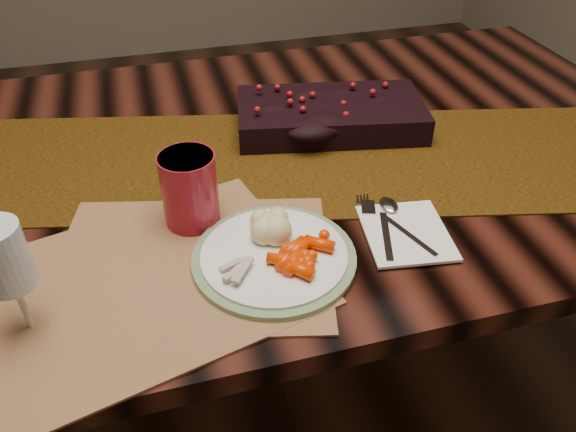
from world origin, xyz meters
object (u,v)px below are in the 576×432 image
object	(u,v)px
dining_table	(259,289)
red_cup	(190,189)
mashed_potatoes	(271,219)
placemat_main	(192,261)
wine_glass	(13,282)
napkin	(406,233)
dinner_plate	(274,257)
centerpiece	(331,111)
baby_carrots	(302,259)
turkey_shreds	(233,267)

from	to	relation	value
dining_table	red_cup	distance (m)	0.50
mashed_potatoes	red_cup	size ratio (longest dim) A/B	0.70
placemat_main	wine_glass	xyz separation A→B (m)	(-0.23, -0.07, 0.08)
placemat_main	napkin	size ratio (longest dim) A/B	2.73
placemat_main	dinner_plate	bearing A→B (deg)	-2.13
dining_table	mashed_potatoes	xyz separation A→B (m)	(-0.03, -0.26, 0.42)
napkin	centerpiece	bearing A→B (deg)	98.62
dinner_plate	napkin	bearing A→B (deg)	0.96
baby_carrots	wine_glass	xyz separation A→B (m)	(-0.38, -0.01, 0.06)
dining_table	placemat_main	bearing A→B (deg)	-119.34
placemat_main	baby_carrots	distance (m)	0.17
dining_table	red_cup	world-z (taller)	red_cup
centerpiece	red_cup	world-z (taller)	red_cup
centerpiece	dinner_plate	distance (m)	0.43
red_cup	wine_glass	xyz separation A→B (m)	(-0.24, -0.17, 0.02)
mashed_potatoes	red_cup	world-z (taller)	red_cup
dining_table	dinner_plate	xyz separation A→B (m)	(-0.04, -0.31, 0.39)
placemat_main	red_cup	distance (m)	0.12
placemat_main	wine_glass	distance (m)	0.25
dining_table	baby_carrots	world-z (taller)	baby_carrots
baby_carrots	turkey_shreds	size ratio (longest dim) A/B	1.57
placemat_main	napkin	distance (m)	0.34
dinner_plate	red_cup	bearing A→B (deg)	128.60
red_cup	wine_glass	bearing A→B (deg)	-144.74
dinner_plate	mashed_potatoes	xyz separation A→B (m)	(0.01, 0.05, 0.03)
centerpiece	red_cup	size ratio (longest dim) A/B	3.08
dining_table	baby_carrots	distance (m)	0.53
centerpiece	dinner_plate	size ratio (longest dim) A/B	1.52
centerpiece	mashed_potatoes	bearing A→B (deg)	-122.97
dining_table	baby_carrots	size ratio (longest dim) A/B	16.97
centerpiece	turkey_shreds	size ratio (longest dim) A/B	5.61
placemat_main	dinner_plate	world-z (taller)	dinner_plate
napkin	wine_glass	world-z (taller)	wine_glass
centerpiece	dining_table	bearing A→B (deg)	-162.49
placemat_main	turkey_shreds	size ratio (longest dim) A/B	6.16
placemat_main	baby_carrots	world-z (taller)	baby_carrots
baby_carrots	mashed_potatoes	xyz separation A→B (m)	(-0.02, 0.09, 0.01)
baby_carrots	napkin	distance (m)	0.19
baby_carrots	wine_glass	world-z (taller)	wine_glass
placemat_main	napkin	bearing A→B (deg)	8.54
mashed_potatoes	dining_table	bearing A→B (deg)	83.93
red_cup	turkey_shreds	bearing A→B (deg)	-76.05
dinner_plate	baby_carrots	distance (m)	0.05
dinner_plate	placemat_main	bearing A→B (deg)	164.22
centerpiece	napkin	world-z (taller)	centerpiece
centerpiece	placemat_main	distance (m)	0.48
turkey_shreds	placemat_main	bearing A→B (deg)	133.85
centerpiece	mashed_potatoes	distance (m)	0.38
turkey_shreds	napkin	world-z (taller)	turkey_shreds
baby_carrots	wine_glass	distance (m)	0.38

